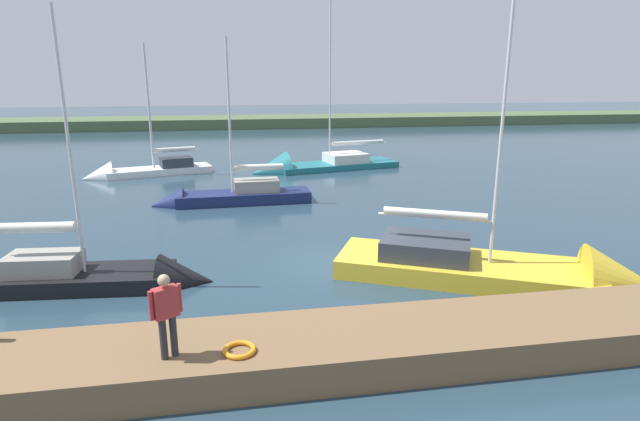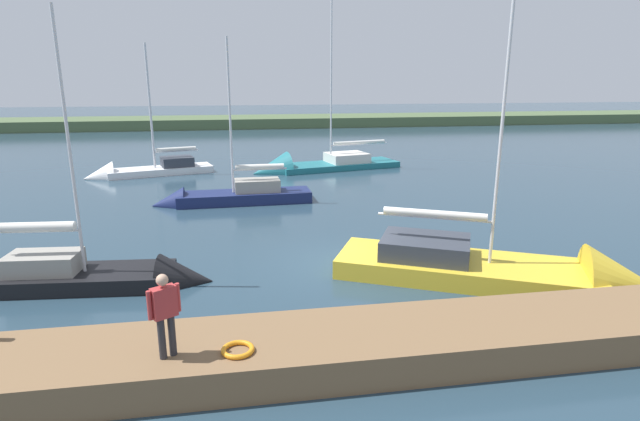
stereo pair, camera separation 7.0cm
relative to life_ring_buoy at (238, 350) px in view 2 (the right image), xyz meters
name	(u,v)px [view 2 (the right image)]	position (x,y,z in m)	size (l,w,h in m)	color
ground_plane	(340,264)	(-3.35, -6.30, -0.80)	(200.00, 200.00, 0.00)	#263D4C
far_shoreline	(262,126)	(-3.35, -55.59, -0.80)	(180.00, 8.00, 2.40)	#4C603D
dock_pier	(393,343)	(-3.35, -0.47, -0.42)	(22.00, 2.37, 0.75)	brown
life_ring_buoy	(238,350)	(0.00, 0.00, 0.00)	(0.66, 0.66, 0.10)	orange
sailboat_inner_slip	(522,277)	(-8.39, -3.78, -0.58)	(9.55, 6.38, 10.89)	gold
sailboat_far_left	(227,200)	(0.44, -15.40, -0.64)	(7.71, 1.95, 8.62)	navy
sailboat_far_right	(141,173)	(5.87, -23.64, -0.62)	(7.95, 3.94, 8.91)	white
sailboat_outer_mooring	(310,168)	(-4.87, -23.71, -0.67)	(10.36, 4.74, 12.45)	#1E6B75
sailboat_behind_pier	(104,281)	(3.91, -5.74, -0.67)	(7.21, 2.32, 8.71)	black
person_on_dock	(165,310)	(1.33, -0.06, 0.94)	(0.57, 0.42, 1.71)	#28282D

